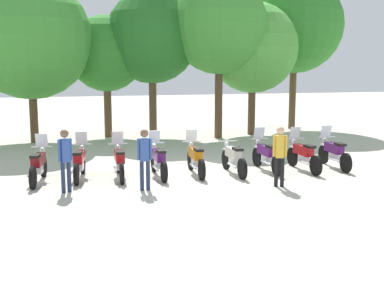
{
  "coord_description": "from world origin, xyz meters",
  "views": [
    {
      "loc": [
        -3.88,
        -14.84,
        3.45
      ],
      "look_at": [
        0.0,
        0.5,
        0.9
      ],
      "focal_mm": 46.47,
      "sensor_mm": 36.0,
      "label": 1
    }
  ],
  "objects_px": {
    "motorcycle_0": "(38,165)",
    "tree_6": "(295,25)",
    "tree_3": "(152,37)",
    "tree_4": "(219,26)",
    "motorcycle_3": "(158,160)",
    "motorcycle_7": "(303,155)",
    "motorcycle_8": "(334,153)",
    "person_1": "(145,155)",
    "motorcycle_5": "(233,158)",
    "motorcycle_2": "(119,161)",
    "tree_2": "(106,54)",
    "tree_1": "(30,38)",
    "tree_5": "(253,48)",
    "motorcycle_6": "(266,155)",
    "motorcycle_4": "(196,158)",
    "person_2": "(280,151)",
    "person_0": "(65,156)",
    "motorcycle_1": "(80,162)"
  },
  "relations": [
    {
      "from": "motorcycle_4",
      "to": "motorcycle_5",
      "type": "relative_size",
      "value": 1.0
    },
    {
      "from": "motorcycle_8",
      "to": "tree_4",
      "type": "relative_size",
      "value": 0.3
    },
    {
      "from": "motorcycle_4",
      "to": "motorcycle_8",
      "type": "height_order",
      "value": "same"
    },
    {
      "from": "motorcycle_1",
      "to": "motorcycle_6",
      "type": "xyz_separation_m",
      "value": [
        5.94,
        -0.31,
        0.0
      ]
    },
    {
      "from": "motorcycle_2",
      "to": "person_2",
      "type": "distance_m",
      "value": 4.85
    },
    {
      "from": "tree_1",
      "to": "tree_4",
      "type": "distance_m",
      "value": 8.39
    },
    {
      "from": "motorcycle_2",
      "to": "tree_6",
      "type": "xyz_separation_m",
      "value": [
        10.27,
        9.57,
        4.95
      ]
    },
    {
      "from": "motorcycle_2",
      "to": "motorcycle_4",
      "type": "xyz_separation_m",
      "value": [
        2.38,
        -0.09,
        0.0
      ]
    },
    {
      "from": "motorcycle_6",
      "to": "motorcycle_8",
      "type": "relative_size",
      "value": 1.0
    },
    {
      "from": "motorcycle_6",
      "to": "tree_3",
      "type": "bearing_deg",
      "value": 13.18
    },
    {
      "from": "motorcycle_2",
      "to": "motorcycle_8",
      "type": "relative_size",
      "value": 1.0
    },
    {
      "from": "motorcycle_8",
      "to": "tree_3",
      "type": "distance_m",
      "value": 10.69
    },
    {
      "from": "motorcycle_6",
      "to": "motorcycle_3",
      "type": "bearing_deg",
      "value": 88.1
    },
    {
      "from": "motorcycle_5",
      "to": "person_0",
      "type": "xyz_separation_m",
      "value": [
        -5.16,
        -1.1,
        0.52
      ]
    },
    {
      "from": "motorcycle_2",
      "to": "motorcycle_5",
      "type": "bearing_deg",
      "value": -93.26
    },
    {
      "from": "tree_1",
      "to": "tree_2",
      "type": "relative_size",
      "value": 1.26
    },
    {
      "from": "motorcycle_1",
      "to": "tree_2",
      "type": "distance_m",
      "value": 9.54
    },
    {
      "from": "motorcycle_6",
      "to": "tree_5",
      "type": "xyz_separation_m",
      "value": [
        2.58,
        8.09,
        3.71
      ]
    },
    {
      "from": "tree_5",
      "to": "tree_6",
      "type": "bearing_deg",
      "value": 28.47
    },
    {
      "from": "motorcycle_7",
      "to": "person_2",
      "type": "xyz_separation_m",
      "value": [
        -1.67,
        -1.85,
        0.5
      ]
    },
    {
      "from": "tree_3",
      "to": "tree_4",
      "type": "xyz_separation_m",
      "value": [
        2.92,
        -1.14,
        0.48
      ]
    },
    {
      "from": "motorcycle_3",
      "to": "motorcycle_7",
      "type": "xyz_separation_m",
      "value": [
        4.76,
        -0.27,
        0.0
      ]
    },
    {
      "from": "motorcycle_7",
      "to": "person_1",
      "type": "bearing_deg",
      "value": 101.72
    },
    {
      "from": "motorcycle_0",
      "to": "tree_5",
      "type": "relative_size",
      "value": 0.34
    },
    {
      "from": "tree_1",
      "to": "tree_5",
      "type": "xyz_separation_m",
      "value": [
        10.27,
        0.02,
        -0.34
      ]
    },
    {
      "from": "person_2",
      "to": "tree_6",
      "type": "distance_m",
      "value": 13.95
    },
    {
      "from": "motorcycle_5",
      "to": "tree_4",
      "type": "xyz_separation_m",
      "value": [
        1.85,
        7.6,
        4.67
      ]
    },
    {
      "from": "motorcycle_2",
      "to": "tree_6",
      "type": "height_order",
      "value": "tree_6"
    },
    {
      "from": "motorcycle_1",
      "to": "person_0",
      "type": "xyz_separation_m",
      "value": [
        -0.4,
        -1.6,
        0.5
      ]
    },
    {
      "from": "tree_3",
      "to": "motorcycle_4",
      "type": "bearing_deg",
      "value": -90.75
    },
    {
      "from": "motorcycle_5",
      "to": "motorcycle_4",
      "type": "bearing_deg",
      "value": 79.53
    },
    {
      "from": "person_0",
      "to": "tree_4",
      "type": "height_order",
      "value": "tree_4"
    },
    {
      "from": "motorcycle_6",
      "to": "tree_6",
      "type": "relative_size",
      "value": 0.27
    },
    {
      "from": "tree_1",
      "to": "tree_6",
      "type": "distance_m",
      "value": 13.33
    },
    {
      "from": "motorcycle_8",
      "to": "motorcycle_7",
      "type": "bearing_deg",
      "value": 98.72
    },
    {
      "from": "person_0",
      "to": "tree_3",
      "type": "distance_m",
      "value": 11.27
    },
    {
      "from": "motorcycle_0",
      "to": "tree_6",
      "type": "xyz_separation_m",
      "value": [
        12.64,
        9.55,
        4.95
      ]
    },
    {
      "from": "motorcycle_5",
      "to": "motorcycle_6",
      "type": "bearing_deg",
      "value": -81.47
    },
    {
      "from": "motorcycle_8",
      "to": "tree_6",
      "type": "xyz_separation_m",
      "value": [
        3.13,
        9.81,
        4.95
      ]
    },
    {
      "from": "motorcycle_2",
      "to": "person_2",
      "type": "relative_size",
      "value": 1.27
    },
    {
      "from": "motorcycle_0",
      "to": "motorcycle_5",
      "type": "bearing_deg",
      "value": -84.76
    },
    {
      "from": "motorcycle_8",
      "to": "motorcycle_3",
      "type": "bearing_deg",
      "value": 91.02
    },
    {
      "from": "motorcycle_7",
      "to": "tree_6",
      "type": "height_order",
      "value": "tree_6"
    },
    {
      "from": "motorcycle_4",
      "to": "person_2",
      "type": "relative_size",
      "value": 1.27
    },
    {
      "from": "tree_4",
      "to": "tree_5",
      "type": "bearing_deg",
      "value": 19.64
    },
    {
      "from": "motorcycle_7",
      "to": "tree_1",
      "type": "xyz_separation_m",
      "value": [
        -8.88,
        8.33,
        4.05
      ]
    },
    {
      "from": "person_2",
      "to": "tree_5",
      "type": "distance_m",
      "value": 11.12
    },
    {
      "from": "motorcycle_8",
      "to": "tree_1",
      "type": "relative_size",
      "value": 0.3
    },
    {
      "from": "motorcycle_8",
      "to": "person_1",
      "type": "height_order",
      "value": "person_1"
    },
    {
      "from": "motorcycle_2",
      "to": "tree_2",
      "type": "distance_m",
      "value": 9.6
    }
  ]
}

